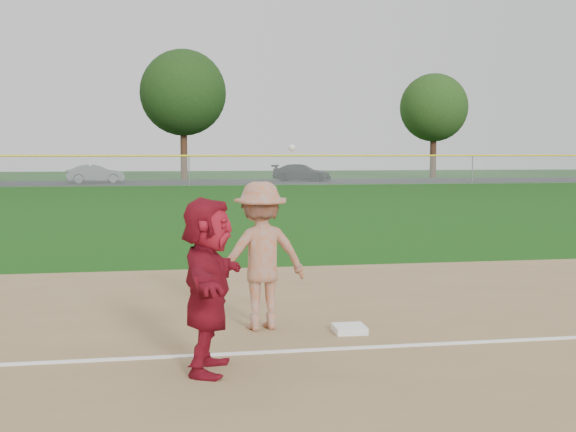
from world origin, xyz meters
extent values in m
plane|color=#13430D|center=(0.00, 0.00, 0.00)|extent=(160.00, 160.00, 0.00)
cube|color=white|center=(0.00, -0.80, 0.03)|extent=(60.00, 0.10, 0.01)
cube|color=black|center=(0.00, 46.00, 0.01)|extent=(120.00, 10.00, 0.01)
cube|color=white|center=(0.48, -0.09, 0.06)|extent=(0.38, 0.38, 0.08)
imported|color=maroon|center=(-1.30, -1.37, 0.89)|extent=(0.83, 1.68, 1.73)
imported|color=slate|center=(-6.56, 45.61, 0.68)|extent=(4.26, 2.14, 1.34)
imported|color=black|center=(8.82, 46.21, 0.67)|extent=(4.88, 3.30, 1.31)
imported|color=gray|center=(-0.55, 0.30, 0.93)|extent=(1.28, 0.89, 1.81)
sphere|color=white|center=(-0.20, 0.06, 2.24)|extent=(0.08, 0.08, 0.08)
plane|color=#999EA0|center=(0.00, 40.00, 1.00)|extent=(110.00, 0.00, 110.00)
cylinder|color=yellow|center=(0.00, 40.00, 2.00)|extent=(110.00, 0.12, 0.12)
cylinder|color=gray|center=(0.00, 40.00, 1.00)|extent=(0.08, 0.08, 2.00)
cylinder|color=gray|center=(20.00, 40.00, 1.00)|extent=(0.08, 0.08, 2.00)
cylinder|color=#382214|center=(0.00, 51.50, 2.05)|extent=(0.56, 0.56, 4.10)
sphere|color=black|center=(0.00, 51.50, 7.08)|extent=(7.00, 7.00, 7.00)
cylinder|color=#341E13|center=(22.00, 52.80, 1.82)|extent=(0.56, 0.56, 3.64)
sphere|color=#1A3911|center=(22.00, 52.80, 6.19)|extent=(6.00, 6.00, 6.00)
camera|label=1|loc=(-1.71, -8.38, 2.18)|focal=45.00mm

